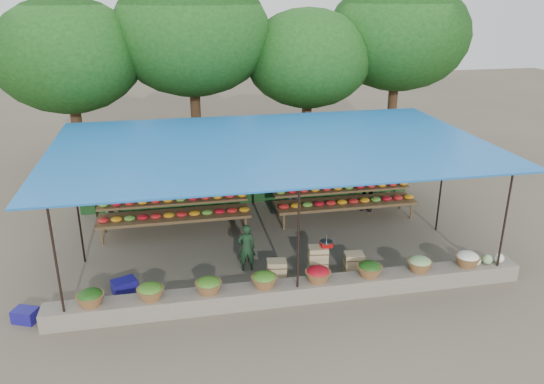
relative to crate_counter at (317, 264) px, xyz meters
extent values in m
plane|color=brown|center=(-0.73, 1.86, -0.31)|extent=(60.00, 60.00, 0.00)
cube|color=#6C6456|center=(-0.73, -0.89, -0.11)|extent=(10.60, 0.55, 0.40)
cylinder|color=black|center=(-5.53, -1.04, 1.09)|extent=(0.05, 0.05, 2.80)
cylinder|color=black|center=(-0.73, -1.04, 1.09)|extent=(0.05, 0.05, 2.80)
cylinder|color=black|center=(4.07, -1.04, 1.09)|extent=(0.05, 0.05, 2.80)
cylinder|color=black|center=(-5.53, 1.86, 1.09)|extent=(0.05, 0.05, 2.80)
cylinder|color=black|center=(4.07, 1.86, 1.09)|extent=(0.05, 0.05, 2.80)
cylinder|color=black|center=(-5.53, 4.76, 1.09)|extent=(0.05, 0.05, 2.80)
cylinder|color=black|center=(-0.73, 4.76, 1.09)|extent=(0.05, 0.05, 2.80)
cylinder|color=black|center=(4.07, 4.76, 1.09)|extent=(0.05, 0.05, 2.80)
cube|color=#165AAB|center=(-0.73, 1.86, 2.49)|extent=(10.80, 6.60, 0.04)
cube|color=#165AAB|center=(-0.73, -0.14, 2.31)|extent=(10.80, 2.19, 0.26)
cube|color=#165AAB|center=(-0.73, 3.86, 2.31)|extent=(10.80, 2.19, 0.26)
cylinder|color=gray|center=(-0.73, 3.26, 1.71)|extent=(9.60, 0.01, 0.01)
ellipsoid|color=yellow|center=(-5.23, 3.26, 1.43)|extent=(0.23, 0.17, 0.30)
ellipsoid|color=yellow|center=(-4.76, 3.26, 1.43)|extent=(0.23, 0.17, 0.30)
ellipsoid|color=yellow|center=(-4.28, 3.26, 1.43)|extent=(0.23, 0.17, 0.30)
ellipsoid|color=yellow|center=(-3.81, 3.26, 1.43)|extent=(0.23, 0.17, 0.30)
ellipsoid|color=yellow|center=(-3.34, 3.26, 1.43)|extent=(0.23, 0.17, 0.30)
ellipsoid|color=yellow|center=(-2.86, 3.26, 1.43)|extent=(0.23, 0.17, 0.30)
ellipsoid|color=yellow|center=(-2.39, 3.26, 1.43)|extent=(0.23, 0.17, 0.30)
ellipsoid|color=yellow|center=(-1.92, 3.26, 1.43)|extent=(0.23, 0.17, 0.30)
ellipsoid|color=yellow|center=(-1.44, 3.26, 1.43)|extent=(0.23, 0.17, 0.30)
ellipsoid|color=yellow|center=(-0.97, 3.26, 1.43)|extent=(0.23, 0.17, 0.30)
ellipsoid|color=yellow|center=(-0.49, 3.26, 1.43)|extent=(0.23, 0.17, 0.30)
ellipsoid|color=yellow|center=(-0.02, 3.26, 1.43)|extent=(0.23, 0.17, 0.30)
ellipsoid|color=yellow|center=(0.45, 3.26, 1.43)|extent=(0.23, 0.17, 0.30)
ellipsoid|color=yellow|center=(0.93, 3.26, 1.43)|extent=(0.23, 0.17, 0.30)
ellipsoid|color=yellow|center=(1.40, 3.26, 1.43)|extent=(0.23, 0.17, 0.30)
ellipsoid|color=yellow|center=(1.87, 3.26, 1.43)|extent=(0.23, 0.17, 0.30)
ellipsoid|color=yellow|center=(2.35, 3.26, 1.43)|extent=(0.23, 0.17, 0.30)
ellipsoid|color=yellow|center=(2.82, 3.26, 1.43)|extent=(0.23, 0.17, 0.30)
ellipsoid|color=yellow|center=(3.30, 3.26, 1.43)|extent=(0.23, 0.17, 0.30)
ellipsoid|color=yellow|center=(3.77, 3.26, 1.43)|extent=(0.23, 0.17, 0.30)
ellipsoid|color=#205015|center=(-5.03, -0.89, 0.31)|extent=(0.52, 0.52, 0.23)
ellipsoid|color=#427E21|center=(-3.83, -0.89, 0.31)|extent=(0.52, 0.52, 0.23)
ellipsoid|color=#427E21|center=(-2.63, -0.89, 0.31)|extent=(0.52, 0.52, 0.23)
ellipsoid|color=#427E21|center=(-1.43, -0.89, 0.31)|extent=(0.52, 0.52, 0.23)
ellipsoid|color=#AA0E1A|center=(-0.23, -0.89, 0.31)|extent=(0.52, 0.52, 0.23)
ellipsoid|color=#205015|center=(0.97, -0.89, 0.31)|extent=(0.52, 0.52, 0.23)
ellipsoid|color=#8AB772|center=(2.17, -0.89, 0.31)|extent=(0.52, 0.52, 0.23)
ellipsoid|color=white|center=(3.37, -0.89, 0.31)|extent=(0.52, 0.52, 0.23)
cube|color=#1A4A21|center=(-0.73, 5.01, 0.94)|extent=(10.60, 0.06, 2.50)
cylinder|color=#352113|center=(-6.23, 7.66, 1.67)|extent=(0.36, 0.36, 3.97)
ellipsoid|color=#10390F|center=(-6.23, 7.66, 4.15)|extent=(4.77, 4.77, 3.69)
cylinder|color=#352113|center=(-2.23, 8.06, 1.93)|extent=(0.36, 0.36, 4.48)
ellipsoid|color=#10390F|center=(-2.23, 8.06, 4.73)|extent=(5.39, 5.39, 4.17)
cylinder|color=#352113|center=(1.77, 7.76, 1.55)|extent=(0.36, 0.36, 3.71)
ellipsoid|color=#10390F|center=(1.77, 7.76, 3.87)|extent=(4.47, 4.47, 3.45)
cylinder|color=#352113|center=(5.27, 8.16, 1.87)|extent=(0.36, 0.36, 4.35)
ellipsoid|color=#10390F|center=(5.27, 8.16, 4.59)|extent=(5.24, 5.24, 4.05)
cube|color=#4E321F|center=(-3.23, 3.16, 0.19)|extent=(4.20, 0.95, 0.08)
cube|color=#4E321F|center=(-3.23, 3.46, 0.47)|extent=(4.20, 0.35, 0.06)
cylinder|color=#4E321F|center=(-5.18, 2.76, -0.06)|extent=(0.06, 0.06, 0.50)
cylinder|color=#4E321F|center=(-1.28, 2.76, -0.06)|extent=(0.06, 0.06, 0.50)
cylinder|color=#4E321F|center=(-5.18, 3.56, -0.06)|extent=(0.06, 0.06, 0.50)
cylinder|color=#4E321F|center=(-1.28, 3.56, -0.06)|extent=(0.06, 0.06, 0.50)
ellipsoid|color=red|center=(-5.13, 3.01, 0.29)|extent=(0.31, 0.26, 0.13)
ellipsoid|color=#56952D|center=(-5.13, 3.46, 0.56)|extent=(0.26, 0.22, 0.12)
ellipsoid|color=orange|center=(-4.78, 3.01, 0.29)|extent=(0.31, 0.26, 0.13)
ellipsoid|color=#AA0E1A|center=(-4.78, 3.46, 0.56)|extent=(0.26, 0.22, 0.12)
ellipsoid|color=#56952D|center=(-4.43, 3.01, 0.29)|extent=(0.31, 0.26, 0.13)
ellipsoid|color=red|center=(-4.43, 3.46, 0.56)|extent=(0.26, 0.22, 0.12)
ellipsoid|color=#AA0E1A|center=(-4.08, 3.01, 0.29)|extent=(0.31, 0.26, 0.13)
ellipsoid|color=orange|center=(-4.08, 3.46, 0.56)|extent=(0.26, 0.22, 0.12)
ellipsoid|color=red|center=(-3.73, 3.01, 0.29)|extent=(0.31, 0.26, 0.13)
ellipsoid|color=red|center=(-3.73, 3.46, 0.56)|extent=(0.26, 0.22, 0.12)
ellipsoid|color=orange|center=(-3.38, 3.01, 0.29)|extent=(0.31, 0.26, 0.13)
ellipsoid|color=orange|center=(-3.38, 3.46, 0.56)|extent=(0.26, 0.22, 0.12)
ellipsoid|color=red|center=(-3.03, 3.01, 0.29)|extent=(0.31, 0.26, 0.13)
ellipsoid|color=#56952D|center=(-3.03, 3.46, 0.56)|extent=(0.26, 0.22, 0.12)
ellipsoid|color=orange|center=(-2.68, 3.01, 0.29)|extent=(0.31, 0.26, 0.13)
ellipsoid|color=#AA0E1A|center=(-2.68, 3.46, 0.56)|extent=(0.26, 0.22, 0.12)
ellipsoid|color=#56952D|center=(-2.33, 3.01, 0.29)|extent=(0.31, 0.26, 0.13)
ellipsoid|color=red|center=(-2.33, 3.46, 0.56)|extent=(0.26, 0.22, 0.12)
ellipsoid|color=#AA0E1A|center=(-1.98, 3.01, 0.29)|extent=(0.31, 0.26, 0.13)
ellipsoid|color=orange|center=(-1.98, 3.46, 0.56)|extent=(0.26, 0.22, 0.12)
ellipsoid|color=red|center=(-1.63, 3.01, 0.29)|extent=(0.31, 0.26, 0.13)
ellipsoid|color=red|center=(-1.63, 3.46, 0.56)|extent=(0.26, 0.22, 0.12)
ellipsoid|color=orange|center=(-1.28, 3.01, 0.29)|extent=(0.31, 0.26, 0.13)
ellipsoid|color=orange|center=(-1.28, 3.46, 0.56)|extent=(0.26, 0.22, 0.12)
cube|color=#4E321F|center=(1.77, 3.16, 0.19)|extent=(4.20, 0.95, 0.08)
cube|color=#4E321F|center=(1.77, 3.46, 0.47)|extent=(4.20, 0.35, 0.06)
cylinder|color=#4E321F|center=(-0.18, 2.76, -0.06)|extent=(0.06, 0.06, 0.50)
cylinder|color=#4E321F|center=(3.72, 2.76, -0.06)|extent=(0.06, 0.06, 0.50)
cylinder|color=#4E321F|center=(-0.18, 3.56, -0.06)|extent=(0.06, 0.06, 0.50)
cylinder|color=#4E321F|center=(3.72, 3.56, -0.06)|extent=(0.06, 0.06, 0.50)
ellipsoid|color=red|center=(-0.13, 3.01, 0.29)|extent=(0.31, 0.26, 0.13)
ellipsoid|color=#56952D|center=(-0.13, 3.46, 0.56)|extent=(0.26, 0.22, 0.12)
ellipsoid|color=orange|center=(0.22, 3.01, 0.29)|extent=(0.31, 0.26, 0.13)
ellipsoid|color=#AA0E1A|center=(0.22, 3.46, 0.56)|extent=(0.26, 0.22, 0.12)
ellipsoid|color=#56952D|center=(0.57, 3.01, 0.29)|extent=(0.31, 0.26, 0.13)
ellipsoid|color=red|center=(0.57, 3.46, 0.56)|extent=(0.26, 0.22, 0.12)
ellipsoid|color=#AA0E1A|center=(0.92, 3.01, 0.29)|extent=(0.31, 0.26, 0.13)
ellipsoid|color=orange|center=(0.92, 3.46, 0.56)|extent=(0.26, 0.22, 0.12)
ellipsoid|color=red|center=(1.27, 3.01, 0.29)|extent=(0.31, 0.26, 0.13)
ellipsoid|color=red|center=(1.27, 3.46, 0.56)|extent=(0.26, 0.22, 0.12)
ellipsoid|color=orange|center=(1.62, 3.01, 0.29)|extent=(0.31, 0.26, 0.13)
ellipsoid|color=orange|center=(1.62, 3.46, 0.56)|extent=(0.26, 0.22, 0.12)
ellipsoid|color=red|center=(1.97, 3.01, 0.29)|extent=(0.31, 0.26, 0.13)
ellipsoid|color=#56952D|center=(1.97, 3.46, 0.56)|extent=(0.26, 0.22, 0.12)
ellipsoid|color=orange|center=(2.32, 3.01, 0.29)|extent=(0.31, 0.26, 0.13)
ellipsoid|color=#AA0E1A|center=(2.32, 3.46, 0.56)|extent=(0.26, 0.22, 0.12)
ellipsoid|color=#56952D|center=(2.67, 3.01, 0.29)|extent=(0.31, 0.26, 0.13)
ellipsoid|color=red|center=(2.67, 3.46, 0.56)|extent=(0.26, 0.22, 0.12)
ellipsoid|color=#AA0E1A|center=(3.02, 3.01, 0.29)|extent=(0.31, 0.26, 0.13)
ellipsoid|color=orange|center=(3.02, 3.46, 0.56)|extent=(0.26, 0.22, 0.12)
ellipsoid|color=red|center=(3.37, 3.01, 0.29)|extent=(0.31, 0.26, 0.13)
ellipsoid|color=red|center=(3.37, 3.46, 0.56)|extent=(0.26, 0.22, 0.12)
ellipsoid|color=orange|center=(3.72, 3.01, 0.29)|extent=(0.31, 0.26, 0.13)
ellipsoid|color=orange|center=(3.72, 3.46, 0.56)|extent=(0.26, 0.22, 0.12)
cube|color=tan|center=(-0.97, 0.00, -0.19)|extent=(0.49, 0.39, 0.25)
cube|color=tan|center=(-0.97, 0.00, 0.07)|extent=(0.49, 0.39, 0.25)
cube|color=tan|center=(0.03, 0.00, -0.19)|extent=(0.49, 0.39, 0.25)
cube|color=tan|center=(0.03, 0.00, 0.07)|extent=(0.49, 0.39, 0.25)
cube|color=tan|center=(0.03, 0.00, 0.33)|extent=(0.49, 0.39, 0.25)
cube|color=tan|center=(0.93, 0.00, -0.19)|extent=(0.49, 0.39, 0.25)
cube|color=tan|center=(0.93, 0.00, 0.07)|extent=(0.49, 0.39, 0.25)
cube|color=#A90E0D|center=(0.22, 0.00, 0.51)|extent=(0.27, 0.23, 0.11)
cylinder|color=gray|center=(0.22, 0.00, 0.58)|extent=(0.29, 0.29, 0.03)
cylinder|color=gray|center=(0.22, 0.00, 0.66)|extent=(0.03, 0.03, 0.20)
imported|color=#17331C|center=(-1.59, 0.63, 0.29)|extent=(0.44, 0.29, 1.20)
imported|color=slate|center=(-4.98, 3.98, 0.49)|extent=(0.95, 0.85, 1.60)
imported|color=slate|center=(0.48, 4.18, 0.63)|extent=(1.25, 0.77, 1.88)
imported|color=slate|center=(2.66, 3.71, 0.51)|extent=(1.03, 0.85, 1.65)
cube|color=navy|center=(-6.39, -0.61, -0.17)|extent=(0.57, 0.50, 0.28)
cube|color=navy|center=(-4.45, 0.14, -0.15)|extent=(0.62, 0.54, 0.31)
camera|label=1|loc=(-3.24, -10.72, 6.07)|focal=35.00mm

